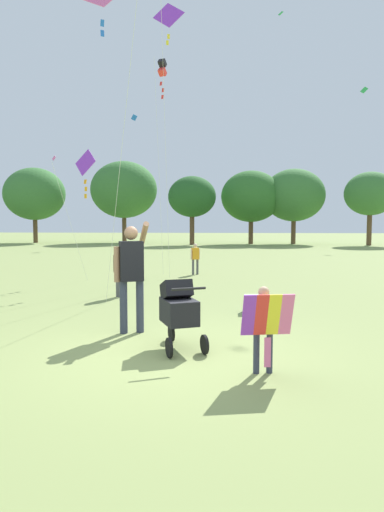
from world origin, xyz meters
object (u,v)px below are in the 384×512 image
at_px(kite_blue_high, 162,71).
at_px(cooler_box, 256,304).
at_px(stroller, 179,308).
at_px(person_red_shirt, 121,266).
at_px(person_couple_left, 195,256).
at_px(person_adult_flyer, 131,269).
at_px(kite_orange_delta, 168,24).
at_px(child_with_butterfly_kite, 264,321).
at_px(kite_adult_black, 102,1).
at_px(kite_green_novelty, 85,166).

relative_size(kite_blue_high, cooler_box, 16.29).
distance_m(stroller, kite_blue_high, 11.14).
bearing_deg(person_red_shirt, person_couple_left, 71.36).
height_order(person_adult_flyer, kite_orange_delta, kite_orange_delta).
bearing_deg(person_red_shirt, child_with_butterfly_kite, -61.30).
distance_m(person_couple_left, cooler_box, 6.56).
xyz_separation_m(stroller, kite_orange_delta, (-1.08, 8.11, 7.41)).
bearing_deg(person_adult_flyer, person_red_shirt, 105.30).
distance_m(kite_blue_high, person_red_shirt, 7.73).
xyz_separation_m(kite_adult_black, kite_blue_high, (0.59, 5.49, 0.27)).
height_order(stroller, kite_adult_black, kite_adult_black).
relative_size(kite_green_novelty, cooler_box, 9.18).
xyz_separation_m(person_adult_flyer, person_couple_left, (0.59, 8.18, -0.44)).
height_order(kite_green_novelty, person_couple_left, kite_green_novelty).
bearing_deg(kite_green_novelty, kite_orange_delta, 17.01).
distance_m(person_adult_flyer, kite_blue_high, 10.07).
bearing_deg(kite_adult_black, kite_blue_high, 83.86).
xyz_separation_m(child_with_butterfly_kite, person_adult_flyer, (-2.03, 1.93, 0.42)).
height_order(kite_adult_black, kite_blue_high, kite_adult_black).
bearing_deg(cooler_box, child_with_butterfly_kite, -92.70).
bearing_deg(kite_blue_high, stroller, -81.15).
xyz_separation_m(stroller, kite_blue_high, (-1.41, 9.07, 6.32)).
bearing_deg(person_adult_flyer, kite_green_novelty, 112.90).
relative_size(kite_adult_black, kite_blue_high, 1.00).
relative_size(kite_green_novelty, person_couple_left, 3.80).
bearing_deg(kite_green_novelty, person_couple_left, 27.46).
bearing_deg(kite_blue_high, person_couple_left, -0.41).
xyz_separation_m(child_with_butterfly_kite, cooler_box, (0.18, 3.77, -0.48)).
xyz_separation_m(kite_green_novelty, kite_blue_high, (2.19, 1.73, 3.37)).
relative_size(kite_adult_black, person_couple_left, 6.76).
xyz_separation_m(child_with_butterfly_kite, kite_orange_delta, (-2.24, 9.16, 7.36)).
xyz_separation_m(person_adult_flyer, cooler_box, (2.21, 1.84, -0.91)).
height_order(child_with_butterfly_kite, cooler_box, child_with_butterfly_kite).
bearing_deg(person_adult_flyer, kite_orange_delta, 91.64).
height_order(person_couple_left, cooler_box, person_couple_left).
distance_m(person_adult_flyer, person_couple_left, 8.21).
relative_size(stroller, kite_blue_high, 0.15).
height_order(stroller, person_couple_left, person_couple_left).
relative_size(stroller, kite_adult_black, 0.15).
height_order(kite_orange_delta, kite_blue_high, kite_orange_delta).
relative_size(kite_adult_black, person_red_shirt, 5.74).
relative_size(person_red_shirt, person_couple_left, 1.18).
distance_m(kite_green_novelty, kite_blue_high, 4.38).
height_order(person_adult_flyer, kite_green_novelty, kite_green_novelty).
xyz_separation_m(kite_adult_black, kite_orange_delta, (0.92, 4.53, 1.36)).
xyz_separation_m(person_couple_left, cooler_box, (1.62, -6.34, -0.46)).
xyz_separation_m(kite_blue_high, cooler_box, (2.74, -6.35, -6.75)).
relative_size(stroller, person_couple_left, 1.03).
relative_size(kite_adult_black, cooler_box, 16.32).
distance_m(person_adult_flyer, kite_green_novelty, 7.43).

